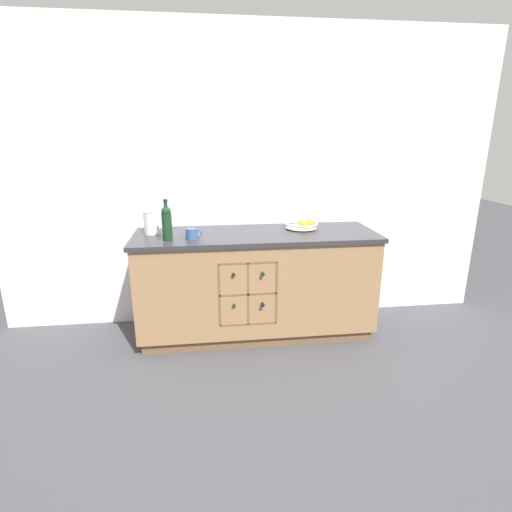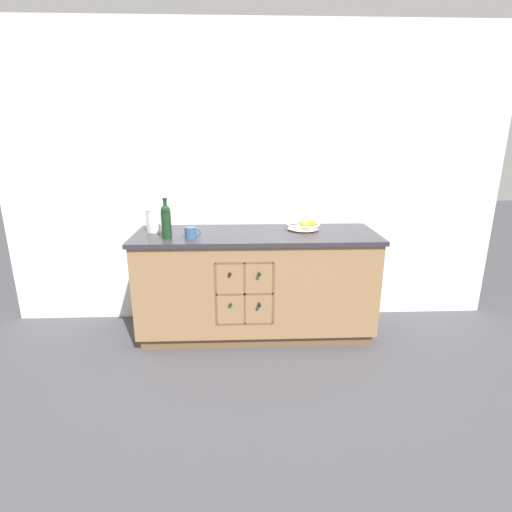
% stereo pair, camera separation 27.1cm
% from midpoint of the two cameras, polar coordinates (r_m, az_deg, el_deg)
% --- Properties ---
extents(ground_plane, '(14.00, 14.00, 0.00)m').
position_cam_midpoint_polar(ground_plane, '(3.57, -2.21, -10.76)').
color(ground_plane, '#424247').
extents(back_wall, '(4.40, 0.06, 2.55)m').
position_cam_midpoint_polar(back_wall, '(3.56, -3.00, 10.71)').
color(back_wall, white).
rests_on(back_wall, ground_plane).
extents(kitchen_island, '(1.98, 0.67, 0.89)m').
position_cam_midpoint_polar(kitchen_island, '(3.38, -2.31, -3.97)').
color(kitchen_island, brown).
rests_on(kitchen_island, ground_plane).
extents(fruit_bowl, '(0.28, 0.28, 0.09)m').
position_cam_midpoint_polar(fruit_bowl, '(3.40, 4.34, 4.49)').
color(fruit_bowl, silver).
rests_on(fruit_bowl, kitchen_island).
extents(white_pitcher, '(0.18, 0.12, 0.19)m').
position_cam_midpoint_polar(white_pitcher, '(3.35, -16.94, 4.64)').
color(white_pitcher, silver).
rests_on(white_pitcher, kitchen_island).
extents(ceramic_mug, '(0.13, 0.09, 0.09)m').
position_cam_midpoint_polar(ceramic_mug, '(3.11, -11.59, 3.10)').
color(ceramic_mug, '#385684').
rests_on(ceramic_mug, kitchen_island).
extents(standing_wine_bottle, '(0.08, 0.08, 0.31)m').
position_cam_midpoint_polar(standing_wine_bottle, '(3.10, -15.10, 4.67)').
color(standing_wine_bottle, '#19381E').
rests_on(standing_wine_bottle, kitchen_island).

